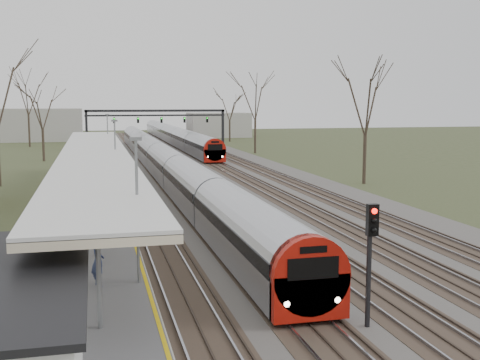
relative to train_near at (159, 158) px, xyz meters
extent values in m
cube|color=#474442|center=(2.50, -0.77, -1.43)|extent=(24.00, 160.00, 0.10)
cube|color=#4C3828|center=(-3.50, -0.77, -1.39)|extent=(2.60, 160.00, 0.06)
cube|color=gray|center=(-4.22, -0.77, -1.32)|extent=(0.07, 160.00, 0.12)
cube|color=gray|center=(-2.78, -0.77, -1.32)|extent=(0.07, 160.00, 0.12)
cube|color=#4C3828|center=(0.00, -0.77, -1.39)|extent=(2.60, 160.00, 0.06)
cube|color=gray|center=(-0.72, -0.77, -1.32)|extent=(0.07, 160.00, 0.12)
cube|color=gray|center=(0.72, -0.77, -1.32)|extent=(0.07, 160.00, 0.12)
cube|color=#4C3828|center=(3.50, -0.77, -1.39)|extent=(2.60, 160.00, 0.06)
cube|color=gray|center=(2.78, -0.77, -1.32)|extent=(0.07, 160.00, 0.12)
cube|color=gray|center=(4.22, -0.77, -1.32)|extent=(0.07, 160.00, 0.12)
cube|color=#4C3828|center=(7.00, -0.77, -1.39)|extent=(2.60, 160.00, 0.06)
cube|color=gray|center=(6.28, -0.77, -1.32)|extent=(0.07, 160.00, 0.12)
cube|color=gray|center=(7.72, -0.77, -1.32)|extent=(0.07, 160.00, 0.12)
cube|color=#4C3828|center=(10.50, -0.77, -1.39)|extent=(2.60, 160.00, 0.06)
cube|color=gray|center=(9.78, -0.77, -1.32)|extent=(0.07, 160.00, 0.12)
cube|color=gray|center=(11.22, -0.77, -1.32)|extent=(0.07, 160.00, 0.12)
cube|color=#9E9B93|center=(-6.55, -18.27, -0.98)|extent=(3.50, 69.00, 1.00)
cylinder|color=slate|center=(-6.55, -45.77, 1.02)|extent=(0.14, 0.14, 3.00)
cylinder|color=slate|center=(-6.55, -37.77, 1.02)|extent=(0.14, 0.14, 3.00)
cylinder|color=slate|center=(-6.55, -29.77, 1.02)|extent=(0.14, 0.14, 3.00)
cylinder|color=slate|center=(-6.55, -21.77, 1.02)|extent=(0.14, 0.14, 3.00)
cylinder|color=slate|center=(-6.55, -13.77, 1.02)|extent=(0.14, 0.14, 3.00)
cylinder|color=slate|center=(-6.55, -5.77, 1.02)|extent=(0.14, 0.14, 3.00)
cube|color=silver|center=(-6.55, -22.77, 2.57)|extent=(4.10, 50.00, 0.12)
cube|color=beige|center=(-6.55, -22.77, 2.40)|extent=(4.10, 50.00, 0.25)
cube|color=black|center=(-7.50, 29.23, 1.52)|extent=(0.35, 0.35, 6.00)
cube|color=black|center=(13.00, 29.23, 1.52)|extent=(0.35, 0.35, 6.00)
cube|color=black|center=(2.75, 29.23, 4.42)|extent=(21.00, 0.35, 0.35)
cube|color=black|center=(2.75, 29.23, 3.72)|extent=(21.00, 0.25, 0.25)
cube|color=black|center=(-3.50, 29.03, 3.02)|extent=(0.32, 0.22, 0.85)
sphere|color=#0CFF19|center=(-3.50, 28.89, 3.27)|extent=(0.16, 0.16, 0.16)
cube|color=black|center=(0.00, 29.03, 3.02)|extent=(0.32, 0.22, 0.85)
sphere|color=#0CFF19|center=(0.00, 28.89, 3.27)|extent=(0.16, 0.16, 0.16)
cube|color=black|center=(3.50, 29.03, 3.02)|extent=(0.32, 0.22, 0.85)
sphere|color=#0CFF19|center=(3.50, 28.89, 3.27)|extent=(0.16, 0.16, 0.16)
cube|color=black|center=(7.00, 29.03, 3.02)|extent=(0.32, 0.22, 0.85)
sphere|color=#0CFF19|center=(7.00, 28.89, 3.27)|extent=(0.16, 0.16, 0.16)
cube|color=black|center=(10.50, 29.03, 3.02)|extent=(0.32, 0.22, 0.85)
sphere|color=#0CFF19|center=(10.50, 28.89, 3.27)|extent=(0.16, 0.16, 0.16)
cylinder|color=#2D231C|center=(16.50, -13.77, 0.77)|extent=(0.30, 0.30, 4.50)
cube|color=#A9ACB4|center=(0.00, 0.24, -0.38)|extent=(2.55, 90.00, 1.60)
cylinder|color=#A9ACB4|center=(0.00, 0.24, 0.27)|extent=(2.60, 89.70, 2.60)
cube|color=black|center=(0.00, 0.24, 0.37)|extent=(2.62, 89.40, 0.55)
cube|color=#A21209|center=(0.00, -44.66, -0.43)|extent=(2.55, 0.50, 1.50)
cylinder|color=#A21209|center=(0.00, -44.61, 0.27)|extent=(2.60, 0.60, 2.60)
cube|color=black|center=(0.00, -44.88, 0.57)|extent=(1.70, 0.12, 0.70)
sphere|color=white|center=(-0.85, -44.86, -0.53)|extent=(0.22, 0.22, 0.22)
sphere|color=white|center=(0.85, -44.86, -0.53)|extent=(0.22, 0.22, 0.22)
cube|color=black|center=(0.00, 0.24, -1.30)|extent=(1.80, 89.00, 0.35)
cube|color=#A9ACB4|center=(7.00, 43.08, -0.38)|extent=(2.55, 75.00, 1.60)
cylinder|color=#A9ACB4|center=(7.00, 43.08, 0.27)|extent=(2.60, 74.70, 2.60)
cube|color=black|center=(7.00, 43.08, 0.37)|extent=(2.62, 74.40, 0.55)
cube|color=#A21209|center=(7.00, 5.68, -0.43)|extent=(2.55, 0.50, 1.50)
cylinder|color=#A21209|center=(7.00, 5.73, 0.27)|extent=(2.60, 0.60, 2.60)
cube|color=black|center=(7.00, 5.46, 0.57)|extent=(1.70, 0.12, 0.70)
sphere|color=white|center=(6.15, 5.48, -0.53)|extent=(0.22, 0.22, 0.22)
sphere|color=white|center=(7.85, 5.48, -0.53)|extent=(0.22, 0.22, 0.22)
cube|color=black|center=(7.00, 43.08, -1.30)|extent=(1.80, 74.00, 0.35)
imported|color=navy|center=(-6.56, -41.82, 0.41)|extent=(0.55, 0.72, 1.77)
cylinder|color=black|center=(1.75, -45.22, 0.52)|extent=(0.16, 0.16, 4.00)
cube|color=black|center=(1.75, -45.37, 2.12)|extent=(0.35, 0.22, 1.00)
sphere|color=#FF0C05|center=(1.75, -45.50, 2.42)|extent=(0.18, 0.18, 0.18)
camera|label=1|loc=(-6.58, -62.17, 5.76)|focal=45.00mm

